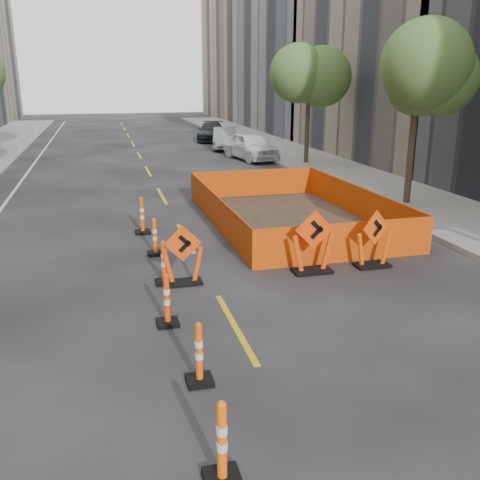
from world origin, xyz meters
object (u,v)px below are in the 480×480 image
object	(u,v)px
channelizer_7	(142,215)
parked_car_far	(211,132)
channelizer_4	(167,299)
channelizer_5	(164,262)
channelizer_3	(199,353)
chevron_sign_right	(374,239)
chevron_sign_left	(183,255)
parked_car_near	(251,146)
channelizer_6	(155,237)
channelizer_2	(222,442)
parked_car_mid	(225,138)
chevron_sign_center	(313,242)

from	to	relation	value
channelizer_7	parked_car_far	size ratio (longest dim) A/B	0.24
channelizer_4	channelizer_5	bearing A→B (deg)	84.81
channelizer_3	chevron_sign_right	distance (m)	6.54
chevron_sign_right	channelizer_7	bearing A→B (deg)	119.12
chevron_sign_left	chevron_sign_right	size ratio (longest dim) A/B	0.96
channelizer_3	parked_car_near	distance (m)	23.52
channelizer_4	parked_car_near	distance (m)	21.57
channelizer_3	channelizer_6	world-z (taller)	channelizer_3
channelizer_2	channelizer_4	size ratio (longest dim) A/B	1.04
channelizer_5	channelizer_6	xyz separation A→B (m)	(0.01, 2.13, -0.01)
channelizer_6	parked_car_mid	size ratio (longest dim) A/B	0.24
channelizer_4	channelizer_7	size ratio (longest dim) A/B	0.92
chevron_sign_left	parked_car_mid	distance (m)	24.10
channelizer_7	parked_car_mid	xyz separation A→B (m)	(6.85, 18.88, 0.13)
channelizer_4	parked_car_mid	bearing A→B (deg)	74.73
channelizer_5	chevron_sign_center	distance (m)	3.52
channelizer_5	chevron_sign_left	bearing A→B (deg)	-16.86
parked_car_mid	chevron_sign_center	bearing A→B (deg)	-84.62
channelizer_2	chevron_sign_right	bearing A→B (deg)	50.28
channelizer_6	chevron_sign_center	bearing A→B (deg)	-33.22
channelizer_4	channelizer_5	distance (m)	2.14
channelizer_5	parked_car_near	distance (m)	19.51
channelizer_5	parked_car_mid	xyz separation A→B (m)	(6.70, 23.14, 0.18)
channelizer_4	chevron_sign_center	distance (m)	4.20
channelizer_6	parked_car_mid	bearing A→B (deg)	72.34
chevron_sign_center	channelizer_6	bearing A→B (deg)	149.22
channelizer_6	chevron_sign_left	world-z (taller)	chevron_sign_left
chevron_sign_right	channelizer_3	bearing A→B (deg)	-161.79
channelizer_5	parked_car_mid	size ratio (longest dim) A/B	0.24
channelizer_5	parked_car_mid	bearing A→B (deg)	73.84
channelizer_5	chevron_sign_center	xyz separation A→B (m)	(3.51, -0.16, 0.26)
channelizer_4	chevron_sign_left	size ratio (longest dim) A/B	0.74
channelizer_6	parked_car_near	xyz separation A→B (m)	(7.06, 16.04, 0.28)
parked_car_mid	chevron_sign_left	bearing A→B (deg)	-91.94
channelizer_3	channelizer_4	xyz separation A→B (m)	(-0.22, 2.13, 0.01)
channelizer_5	chevron_sign_center	world-z (taller)	chevron_sign_center
parked_car_mid	channelizer_4	bearing A→B (deg)	-92.08
chevron_sign_right	parked_car_near	size ratio (longest dim) A/B	0.32
chevron_sign_left	parked_car_near	distance (m)	19.48
chevron_sign_right	channelizer_5	bearing A→B (deg)	157.56
channelizer_3	parked_car_mid	distance (m)	28.20
chevron_sign_left	parked_car_near	xyz separation A→B (m)	(6.66, 18.30, 0.08)
channelizer_4	channelizer_6	distance (m)	4.27
chevron_sign_left	parked_car_far	world-z (taller)	chevron_sign_left
chevron_sign_left	channelizer_5	bearing A→B (deg)	162.47
channelizer_2	channelizer_3	size ratio (longest dim) A/B	1.06
chevron_sign_center	parked_car_mid	world-z (taller)	chevron_sign_center
channelizer_3	channelizer_6	size ratio (longest dim) A/B	1.02
chevron_sign_left	parked_car_mid	size ratio (longest dim) A/B	0.33
chevron_sign_left	parked_car_near	world-z (taller)	parked_car_near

